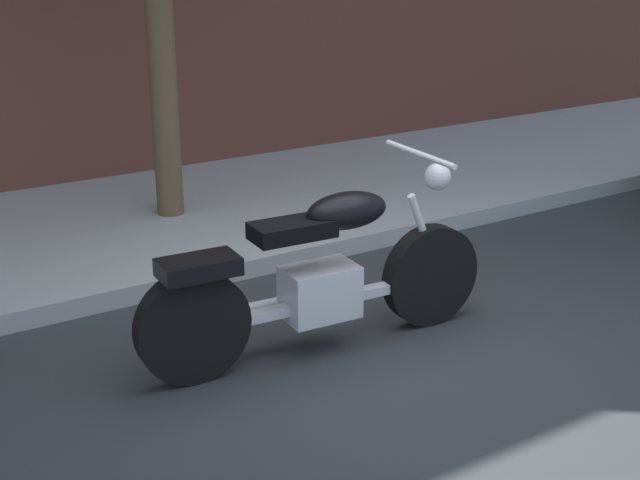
% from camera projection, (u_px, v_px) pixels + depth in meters
% --- Properties ---
extents(ground_plane, '(60.00, 60.00, 0.00)m').
position_uv_depth(ground_plane, '(395.00, 357.00, 5.20)').
color(ground_plane, '#303335').
extents(sidewalk, '(25.39, 2.79, 0.14)m').
position_uv_depth(sidewalk, '(187.00, 217.00, 7.53)').
color(sidewalk, '#A8A8A8').
rests_on(sidewalk, ground).
extents(motorcycle, '(2.28, 0.70, 1.16)m').
position_uv_depth(motorcycle, '(319.00, 277.00, 5.14)').
color(motorcycle, black).
rests_on(motorcycle, ground).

